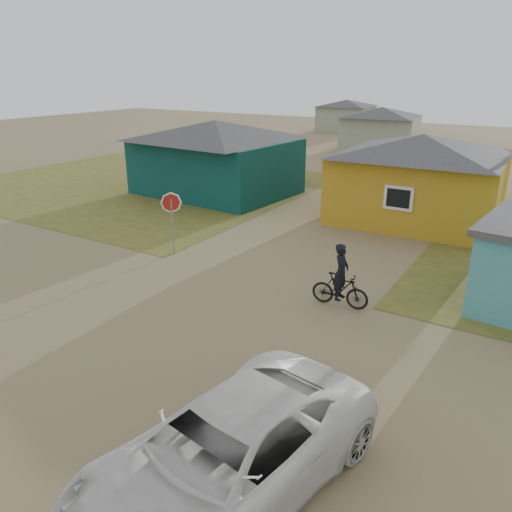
% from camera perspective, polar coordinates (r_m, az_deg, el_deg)
% --- Properties ---
extents(ground, '(120.00, 120.00, 0.00)m').
position_cam_1_polar(ground, '(13.66, -8.90, -8.42)').
color(ground, '#8A754F').
extents(grass_nw, '(20.00, 18.00, 0.00)m').
position_cam_1_polar(grass_nw, '(31.74, -13.18, 8.09)').
color(grass_nw, olive).
rests_on(grass_nw, ground).
extents(house_teal, '(8.93, 7.08, 4.00)m').
position_cam_1_polar(house_teal, '(28.21, -4.61, 11.28)').
color(house_teal, '#093634').
rests_on(house_teal, ground).
extents(house_yellow, '(7.72, 6.76, 3.90)m').
position_cam_1_polar(house_yellow, '(24.02, 18.14, 8.60)').
color(house_yellow, '#BA8A1C').
rests_on(house_yellow, ground).
extents(house_pale_west, '(7.04, 6.15, 3.60)m').
position_cam_1_polar(house_pale_west, '(45.40, 14.03, 14.01)').
color(house_pale_west, gray).
rests_on(house_pale_west, ground).
extents(house_pale_north, '(6.28, 5.81, 3.40)m').
position_cam_1_polar(house_pale_north, '(59.37, 10.26, 15.58)').
color(house_pale_north, gray).
rests_on(house_pale_north, ground).
extents(stop_sign, '(0.74, 0.31, 2.38)m').
position_cam_1_polar(stop_sign, '(18.70, -9.63, 5.35)').
color(stop_sign, gray).
rests_on(stop_sign, ground).
extents(cyclist, '(1.75, 0.65, 1.94)m').
position_cam_1_polar(cyclist, '(14.74, 9.62, -3.17)').
color(cyclist, black).
rests_on(cyclist, ground).
extents(vehicle, '(3.57, 6.09, 1.59)m').
position_cam_1_polar(vehicle, '(8.58, -3.39, -21.69)').
color(vehicle, silver).
rests_on(vehicle, ground).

